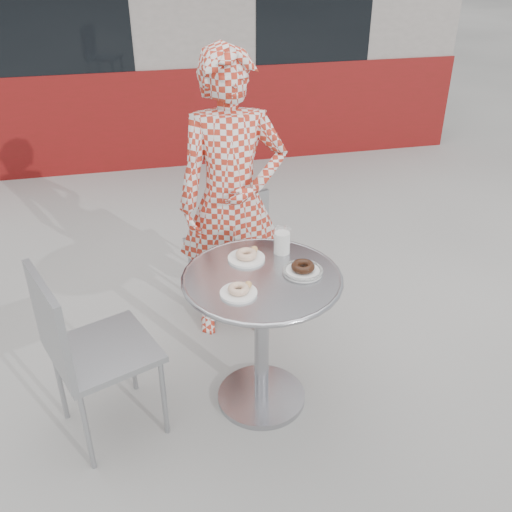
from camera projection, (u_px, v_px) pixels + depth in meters
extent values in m
plane|color=#A9A6A1|center=(262.00, 401.00, 3.06)|extent=(60.00, 60.00, 0.00)
cube|color=maroon|center=(179.00, 117.00, 5.92)|extent=(6.02, 0.20, 1.00)
cylinder|color=#B3B3B8|center=(261.00, 396.00, 3.07)|extent=(0.47, 0.47, 0.03)
cylinder|color=#B3B3B8|center=(262.00, 341.00, 2.89)|extent=(0.07, 0.07, 0.75)
cylinder|color=#B3B3B8|center=(262.00, 278.00, 2.70)|extent=(0.75, 0.75, 0.02)
torus|color=#B3B3B8|center=(262.00, 278.00, 2.70)|extent=(0.77, 0.77, 0.03)
cube|color=#9B9EA2|center=(224.00, 246.00, 3.65)|extent=(0.51, 0.51, 0.03)
cube|color=#9B9EA2|center=(238.00, 227.00, 3.40)|extent=(0.40, 0.14, 0.41)
cube|color=#9B9EA2|center=(104.00, 351.00, 2.68)|extent=(0.58, 0.58, 0.03)
cube|color=#9B9EA2|center=(50.00, 325.00, 2.46)|extent=(0.19, 0.43, 0.45)
imported|color=#B42D1B|center=(232.00, 201.00, 3.24)|extent=(0.65, 0.45, 1.71)
cylinder|color=white|center=(246.00, 258.00, 2.83)|extent=(0.18, 0.18, 0.01)
torus|color=#C2764A|center=(246.00, 254.00, 2.81)|extent=(0.11, 0.11, 0.03)
sphere|color=#B77A3F|center=(254.00, 249.00, 2.85)|extent=(0.04, 0.04, 0.04)
cylinder|color=white|center=(239.00, 293.00, 2.56)|extent=(0.17, 0.17, 0.01)
torus|color=#C2764A|center=(238.00, 289.00, 2.55)|extent=(0.10, 0.10, 0.03)
sphere|color=#B77A3F|center=(248.00, 285.00, 2.58)|extent=(0.03, 0.03, 0.03)
cylinder|color=white|center=(303.00, 271.00, 2.72)|extent=(0.19, 0.19, 0.01)
torus|color=black|center=(303.00, 267.00, 2.71)|extent=(0.11, 0.11, 0.04)
torus|color=black|center=(303.00, 270.00, 2.72)|extent=(0.20, 0.20, 0.02)
cylinder|color=white|center=(282.00, 243.00, 2.86)|extent=(0.08, 0.08, 0.11)
cylinder|color=white|center=(282.00, 241.00, 2.85)|extent=(0.09, 0.09, 0.14)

